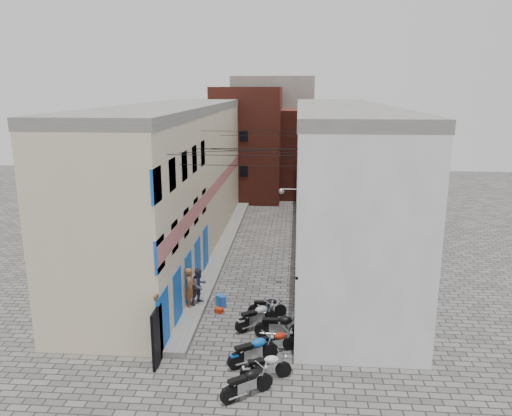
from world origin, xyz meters
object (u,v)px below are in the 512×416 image
(motorcycle_c, at_px, (253,349))
(motorcycle_g, at_px, (267,306))
(water_jug_near, at_px, (223,301))
(red_crate, at_px, (219,310))
(person_a, at_px, (190,287))
(person_b, at_px, (199,286))
(motorcycle_f, at_px, (257,316))
(motorcycle_b, at_px, (266,365))
(water_jug_far, at_px, (219,300))
(motorcycle_d, at_px, (275,341))
(motorcycle_e, at_px, (280,325))
(motorcycle_a, at_px, (247,382))

(motorcycle_c, xyz_separation_m, motorcycle_g, (0.28, 4.03, -0.10))
(water_jug_near, height_order, red_crate, water_jug_near)
(person_a, bearing_deg, person_b, -47.52)
(motorcycle_c, bearing_deg, person_a, -175.97)
(motorcycle_g, bearing_deg, motorcycle_f, -22.17)
(person_a, xyz_separation_m, person_b, (0.35, 0.32, -0.05))
(motorcycle_g, bearing_deg, person_b, -105.50)
(person_b, bearing_deg, motorcycle_b, -112.67)
(water_jug_near, bearing_deg, motorcycle_c, -68.89)
(water_jug_near, xyz_separation_m, water_jug_far, (-0.22, 0.20, -0.02))
(motorcycle_b, relative_size, motorcycle_c, 0.88)
(person_b, bearing_deg, motorcycle_c, -112.26)
(motorcycle_f, bearing_deg, person_a, -151.02)
(red_crate, bearing_deg, motorcycle_b, -64.26)
(motorcycle_f, relative_size, red_crate, 5.85)
(motorcycle_b, bearing_deg, motorcycle_f, 174.75)
(motorcycle_b, xyz_separation_m, red_crate, (-2.46, 5.11, -0.43))
(motorcycle_c, relative_size, person_b, 1.22)
(motorcycle_d, bearing_deg, water_jug_far, -168.29)
(motorcycle_f, height_order, person_b, person_b)
(motorcycle_g, bearing_deg, water_jug_far, -118.30)
(motorcycle_c, distance_m, motorcycle_e, 2.24)
(motorcycle_e, relative_size, water_jug_far, 4.09)
(motorcycle_d, bearing_deg, motorcycle_g, 166.11)
(water_jug_near, bearing_deg, red_crate, -96.64)
(motorcycle_f, bearing_deg, water_jug_near, -174.82)
(person_a, height_order, water_jug_far, person_a)
(motorcycle_e, bearing_deg, motorcycle_g, -160.92)
(motorcycle_f, bearing_deg, motorcycle_a, -35.25)
(motorcycle_a, relative_size, motorcycle_c, 0.94)
(motorcycle_d, relative_size, water_jug_near, 3.18)
(motorcycle_f, height_order, water_jug_near, motorcycle_f)
(motorcycle_b, xyz_separation_m, motorcycle_c, (-0.52, 0.92, 0.07))
(motorcycle_b, xyz_separation_m, water_jug_near, (-2.39, 5.75, -0.27))
(motorcycle_d, bearing_deg, motorcycle_c, -63.42)
(motorcycle_g, bearing_deg, water_jug_near, -115.70)
(motorcycle_e, relative_size, motorcycle_f, 1.00)
(motorcycle_c, bearing_deg, red_crate, 171.61)
(motorcycle_c, height_order, motorcycle_e, motorcycle_c)
(person_a, bearing_deg, water_jug_near, -68.81)
(motorcycle_g, distance_m, person_a, 3.61)
(motorcycle_a, relative_size, person_b, 1.15)
(person_a, bearing_deg, motorcycle_a, -153.10)
(person_b, relative_size, red_crate, 4.88)
(motorcycle_f, distance_m, person_b, 3.38)
(motorcycle_b, bearing_deg, person_b, -162.87)
(motorcycle_d, bearing_deg, red_crate, -163.39)
(water_jug_near, distance_m, red_crate, 0.66)
(motorcycle_b, distance_m, motorcycle_f, 3.78)
(motorcycle_g, bearing_deg, motorcycle_e, 12.28)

